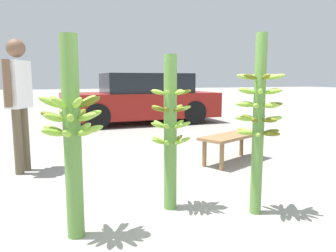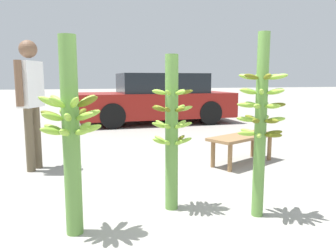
# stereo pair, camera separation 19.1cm
# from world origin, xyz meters

# --- Properties ---
(ground_plane) EXTENTS (80.00, 80.00, 0.00)m
(ground_plane) POSITION_xyz_m (0.00, 0.00, 0.00)
(ground_plane) COLOR gray
(banana_stalk_left) EXTENTS (0.47, 0.47, 1.54)m
(banana_stalk_left) POSITION_xyz_m (-0.82, 0.25, 0.81)
(banana_stalk_left) COLOR #5B8C3D
(banana_stalk_left) RESTS_ON ground_plane
(banana_stalk_center) EXTENTS (0.38, 0.39, 1.44)m
(banana_stalk_center) POSITION_xyz_m (0.07, 0.50, 0.75)
(banana_stalk_center) COLOR #5B8C3D
(banana_stalk_center) RESTS_ON ground_plane
(banana_stalk_right) EXTENTS (0.42, 0.42, 1.61)m
(banana_stalk_right) POSITION_xyz_m (0.76, 0.13, 0.87)
(banana_stalk_right) COLOR #5B8C3D
(banana_stalk_right) RESTS_ON ground_plane
(vendor_person) EXTENTS (0.34, 0.55, 1.71)m
(vendor_person) POSITION_xyz_m (-1.30, 2.33, 1.04)
(vendor_person) COLOR brown
(vendor_person) RESTS_ON ground_plane
(market_bench) EXTENTS (1.22, 0.85, 0.42)m
(market_bench) POSITION_xyz_m (1.55, 1.79, 0.35)
(market_bench) COLOR olive
(market_bench) RESTS_ON ground_plane
(parked_car) EXTENTS (4.20, 1.78, 1.37)m
(parked_car) POSITION_xyz_m (1.55, 6.51, 0.66)
(parked_car) COLOR maroon
(parked_car) RESTS_ON ground_plane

